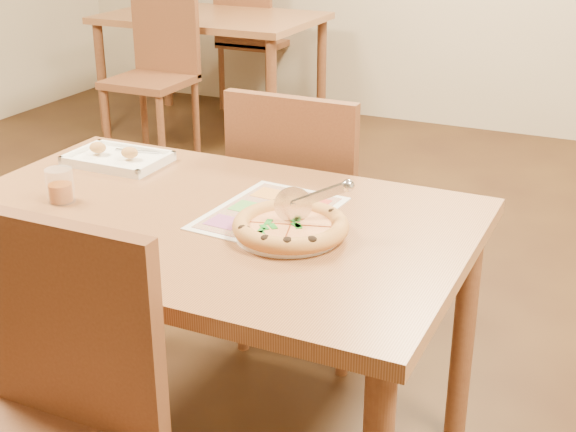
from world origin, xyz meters
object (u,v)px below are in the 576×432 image
at_px(dining_table, 204,247).
at_px(pizza_cutter, 311,199).
at_px(bg_chair_far, 249,28).
at_px(pizza, 291,226).
at_px(bg_chair_near, 158,58).
at_px(appetizer_tray, 117,159).
at_px(chair_far, 302,194).
at_px(bg_table, 212,29).
at_px(menu, 270,213).
at_px(chair_near, 43,401).
at_px(plate, 288,233).
at_px(glass_tumbler, 60,187).

xyz_separation_m(dining_table, pizza_cutter, (0.29, 0.01, 0.17)).
bearing_deg(bg_chair_far, pizza_cutter, 119.78).
distance_m(pizza, pizza_cutter, 0.08).
relative_size(bg_chair_near, appetizer_tray, 1.69).
bearing_deg(chair_far, pizza, 111.75).
bearing_deg(bg_chair_near, bg_table, 90.00).
relative_size(pizza, menu, 0.72).
bearing_deg(pizza, bg_chair_near, 129.77).
relative_size(bg_table, bg_chair_near, 2.77).
height_order(chair_near, bg_chair_far, same).
bearing_deg(chair_far, dining_table, 90.00).
relative_size(chair_far, pizza_cutter, 2.99).
bearing_deg(bg_chair_near, bg_chair_far, 90.00).
height_order(bg_table, pizza, pizza).
height_order(pizza, menu, pizza).
bearing_deg(menu, plate, -46.50).
height_order(chair_far, bg_table, chair_far).
relative_size(plate, appetizer_tray, 0.88).
bearing_deg(plate, pizza_cutter, 35.55).
bearing_deg(bg_chair_far, glass_tumbler, 109.98).
distance_m(chair_near, menu, 0.71).
xyz_separation_m(bg_table, glass_tumbler, (1.23, -2.87, 0.12)).
relative_size(bg_chair_far, appetizer_tray, 1.69).
distance_m(dining_table, appetizer_tray, 0.50).
relative_size(bg_table, glass_tumbler, 14.90).
bearing_deg(appetizer_tray, glass_tumbler, -80.26).
xyz_separation_m(chair_near, pizza, (0.25, 0.58, 0.18)).
xyz_separation_m(appetizer_tray, glass_tumbler, (0.05, -0.31, 0.03)).
bearing_deg(glass_tumbler, chair_far, 61.01).
height_order(appetizer_tray, menu, appetizer_tray).
bearing_deg(pizza, glass_tumbler, -175.64).
height_order(bg_chair_near, plate, bg_chair_near).
bearing_deg(bg_chair_far, bg_chair_near, 90.00).
xyz_separation_m(dining_table, bg_chair_near, (-1.60, 2.20, -0.07)).
relative_size(bg_table, menu, 3.47).
distance_m(pizza, glass_tumbler, 0.63).
bearing_deg(bg_chair_near, appetizer_tray, -59.09).
distance_m(bg_chair_near, bg_chair_far, 1.10).
bearing_deg(pizza_cutter, chair_far, 89.00).
bearing_deg(bg_chair_far, plate, 118.99).
bearing_deg(dining_table, appetizer_tray, 150.78).
distance_m(bg_table, appetizer_tray, 2.82).
bearing_deg(pizza, bg_table, 123.22).
height_order(chair_near, chair_far, same).
relative_size(chair_near, pizza_cutter, 2.99).
bearing_deg(menu, pizza, -44.74).
height_order(bg_chair_far, menu, bg_chair_far).
bearing_deg(bg_chair_near, plate, -50.33).
height_order(bg_chair_far, pizza_cutter, bg_chair_far).
bearing_deg(bg_chair_near, pizza, -50.23).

